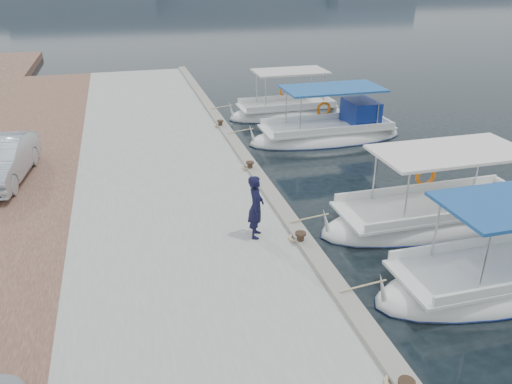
# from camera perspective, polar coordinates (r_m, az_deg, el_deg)

# --- Properties ---
(ground) EXTENTS (400.00, 400.00, 0.00)m
(ground) POSITION_cam_1_polar(r_m,az_deg,el_deg) (11.87, 9.11, -11.32)
(ground) COLOR black
(ground) RESTS_ON ground
(concrete_quay) EXTENTS (6.00, 40.00, 0.50)m
(concrete_quay) POSITION_cam_1_polar(r_m,az_deg,el_deg) (15.24, -8.94, -1.54)
(concrete_quay) COLOR #A0A09B
(concrete_quay) RESTS_ON ground
(quay_curb) EXTENTS (0.44, 40.00, 0.12)m
(quay_curb) POSITION_cam_1_polar(r_m,az_deg,el_deg) (15.59, 1.16, 0.66)
(quay_curb) COLOR gray
(quay_curb) RESTS_ON concrete_quay
(fishing_caique_b) EXTENTS (6.70, 2.24, 2.83)m
(fishing_caique_b) POSITION_cam_1_polar(r_m,az_deg,el_deg) (13.24, 26.59, -9.13)
(fishing_caique_b) COLOR white
(fishing_caique_b) RESTS_ON ground
(fishing_caique_c) EXTENTS (7.07, 2.37, 2.83)m
(fishing_caique_c) POSITION_cam_1_polar(r_m,az_deg,el_deg) (15.45, 19.65, -2.92)
(fishing_caique_c) COLOR white
(fishing_caique_c) RESTS_ON ground
(fishing_caique_d) EXTENTS (6.84, 2.41, 2.83)m
(fishing_caique_d) POSITION_cam_1_polar(r_m,az_deg,el_deg) (21.75, 8.28, 6.49)
(fishing_caique_d) COLOR white
(fishing_caique_d) RESTS_ON ground
(fishing_caique_e) EXTENTS (5.77, 2.18, 2.83)m
(fishing_caique_e) POSITION_cam_1_polar(r_m,az_deg,el_deg) (24.94, 3.48, 8.92)
(fishing_caique_e) COLOR white
(fishing_caique_e) RESTS_ON ground
(mooring_bollards) EXTENTS (0.28, 20.28, 0.33)m
(mooring_bollards) POSITION_cam_1_polar(r_m,az_deg,el_deg) (12.53, 5.10, -5.18)
(mooring_bollards) COLOR black
(mooring_bollards) RESTS_ON concrete_quay
(fisherman) EXTENTS (0.59, 0.71, 1.67)m
(fisherman) POSITION_cam_1_polar(r_m,az_deg,el_deg) (12.55, -0.01, -1.70)
(fisherman) COLOR black
(fisherman) RESTS_ON concrete_quay
(parked_car) EXTENTS (1.94, 4.32, 1.38)m
(parked_car) POSITION_cam_1_polar(r_m,az_deg,el_deg) (17.86, -27.21, 3.21)
(parked_car) COLOR #B0BDC9
(parked_car) RESTS_ON cobblestone_strip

